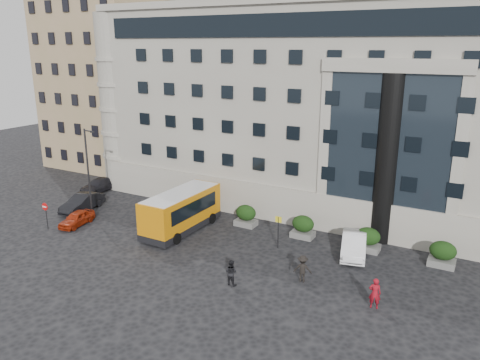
# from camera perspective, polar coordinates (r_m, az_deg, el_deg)

# --- Properties ---
(ground) EXTENTS (120.00, 120.00, 0.00)m
(ground) POSITION_cam_1_polar(r_m,az_deg,el_deg) (34.86, -7.26, -9.32)
(ground) COLOR black
(ground) RESTS_ON ground
(civic_building) EXTENTS (44.00, 24.00, 18.00)m
(civic_building) POSITION_cam_1_polar(r_m,az_deg,el_deg) (49.23, 13.82, 8.82)
(civic_building) COLOR gray
(civic_building) RESTS_ON ground
(entrance_column) EXTENTS (1.80, 1.80, 13.00)m
(entrance_column) POSITION_cam_1_polar(r_m,az_deg,el_deg) (37.07, 17.52, 2.28)
(entrance_column) COLOR black
(entrance_column) RESTS_ON ground
(apartment_near) EXTENTS (14.00, 14.00, 20.00)m
(apartment_near) POSITION_cam_1_polar(r_m,az_deg,el_deg) (62.51, -14.69, 11.17)
(apartment_near) COLOR #8F7C53
(apartment_near) RESTS_ON ground
(apartment_far) EXTENTS (13.00, 13.00, 22.00)m
(apartment_far) POSITION_cam_1_polar(r_m,az_deg,el_deg) (78.19, -7.09, 13.21)
(apartment_far) COLOR #7F614A
(apartment_far) RESTS_ON ground
(hedge_a) EXTENTS (1.80, 1.26, 1.84)m
(hedge_a) POSITION_cam_1_polar(r_m,az_deg,el_deg) (42.53, -5.45, -3.11)
(hedge_a) COLOR #5E5E5C
(hedge_a) RESTS_ON ground
(hedge_b) EXTENTS (1.80, 1.26, 1.84)m
(hedge_b) POSITION_cam_1_polar(r_m,az_deg,el_deg) (39.95, 0.73, -4.33)
(hedge_b) COLOR #5E5E5C
(hedge_b) RESTS_ON ground
(hedge_c) EXTENTS (1.80, 1.26, 1.84)m
(hedge_c) POSITION_cam_1_polar(r_m,az_deg,el_deg) (37.93, 7.68, -5.64)
(hedge_c) COLOR #5E5E5C
(hedge_c) RESTS_ON ground
(hedge_d) EXTENTS (1.80, 1.26, 1.84)m
(hedge_d) POSITION_cam_1_polar(r_m,az_deg,el_deg) (36.53, 15.33, -6.97)
(hedge_d) COLOR #5E5E5C
(hedge_d) RESTS_ON ground
(hedge_e) EXTENTS (1.80, 1.26, 1.84)m
(hedge_e) POSITION_cam_1_polar(r_m,az_deg,el_deg) (35.84, 23.47, -8.25)
(hedge_e) COLOR #5E5E5C
(hedge_e) RESTS_ON ground
(street_lamp) EXTENTS (1.16, 0.18, 8.00)m
(street_lamp) POSITION_cam_1_polar(r_m,az_deg,el_deg) (43.12, -17.98, 1.20)
(street_lamp) COLOR #262628
(street_lamp) RESTS_ON ground
(bus_stop_sign) EXTENTS (0.50, 0.08, 2.52)m
(bus_stop_sign) POSITION_cam_1_polar(r_m,az_deg,el_deg) (35.55, 4.69, -5.68)
(bus_stop_sign) COLOR #262628
(bus_stop_sign) RESTS_ON ground
(no_entry_sign) EXTENTS (0.64, 0.16, 2.32)m
(no_entry_sign) POSITION_cam_1_polar(r_m,az_deg,el_deg) (42.19, -22.63, -3.46)
(no_entry_sign) COLOR #262628
(no_entry_sign) RESTS_ON ground
(minibus) EXTENTS (3.03, 7.93, 3.30)m
(minibus) POSITION_cam_1_polar(r_m,az_deg,el_deg) (39.00, -7.17, -3.60)
(minibus) COLOR #C67309
(minibus) RESTS_ON ground
(red_truck) EXTENTS (2.96, 5.41, 2.78)m
(red_truck) POSITION_cam_1_polar(r_m,az_deg,el_deg) (56.02, -11.11, 1.94)
(red_truck) COLOR maroon
(red_truck) RESTS_ON ground
(parked_car_a) EXTENTS (1.94, 3.76, 1.22)m
(parked_car_a) POSITION_cam_1_polar(r_m,az_deg,el_deg) (42.51, -19.28, -4.45)
(parked_car_a) COLOR #95220A
(parked_car_a) RESTS_ON ground
(parked_car_b) EXTENTS (2.24, 4.91, 1.56)m
(parked_car_b) POSITION_cam_1_polar(r_m,az_deg,el_deg) (45.93, -18.68, -2.64)
(parked_car_b) COLOR black
(parked_car_b) RESTS_ON ground
(parked_car_c) EXTENTS (1.99, 4.62, 1.33)m
(parked_car_c) POSITION_cam_1_polar(r_m,az_deg,el_deg) (51.45, -16.86, -0.62)
(parked_car_c) COLOR black
(parked_car_c) RESTS_ON ground
(parked_car_d) EXTENTS (3.36, 5.90, 1.55)m
(parked_car_d) POSITION_cam_1_polar(r_m,az_deg,el_deg) (56.20, -11.87, 1.26)
(parked_car_d) COLOR black
(parked_car_d) RESTS_ON ground
(white_taxi) EXTENTS (2.86, 5.16, 1.61)m
(white_taxi) POSITION_cam_1_polar(r_m,az_deg,el_deg) (35.67, 13.70, -7.64)
(white_taxi) COLOR white
(white_taxi) RESTS_ON ground
(pedestrian_a) EXTENTS (0.78, 0.60, 1.91)m
(pedestrian_a) POSITION_cam_1_polar(r_m,az_deg,el_deg) (29.20, 16.11, -13.13)
(pedestrian_a) COLOR maroon
(pedestrian_a) RESTS_ON ground
(pedestrian_b) EXTENTS (0.86, 0.69, 1.72)m
(pedestrian_b) POSITION_cam_1_polar(r_m,az_deg,el_deg) (30.62, -1.09, -11.19)
(pedestrian_b) COLOR black
(pedestrian_b) RESTS_ON ground
(pedestrian_c) EXTENTS (1.32, 0.97, 1.84)m
(pedestrian_c) POSITION_cam_1_polar(r_m,az_deg,el_deg) (31.20, 7.64, -10.67)
(pedestrian_c) COLOR black
(pedestrian_c) RESTS_ON ground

